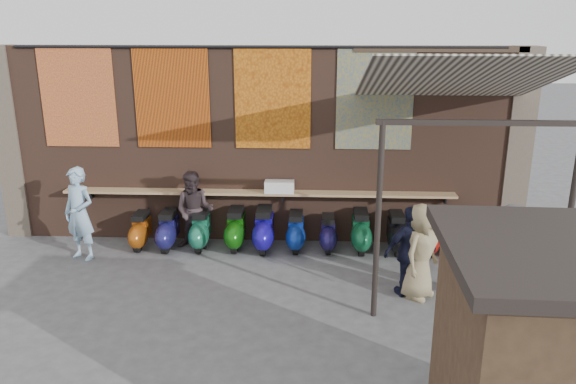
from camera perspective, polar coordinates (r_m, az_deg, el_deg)
The scene contains 34 objects.
ground at distance 9.72m, azimuth -4.31°, elevation -10.34°, with size 70.00×70.00×0.00m, color #474749.
brick_wall at distance 11.59m, azimuth -2.94°, elevation 4.72°, with size 10.00×0.40×4.00m, color brown.
pier_left at distance 13.15m, azimuth -26.18°, elevation 4.47°, with size 0.50×0.50×4.00m, color #4C4238.
pier_right at distance 12.23m, azimuth 22.16°, elevation 4.14°, with size 0.50×0.50×4.00m, color #4C4238.
eating_counter at distance 11.46m, azimuth -3.05°, elevation -0.07°, with size 8.00×0.32×0.05m, color #9E7A51.
shelf_box at distance 11.36m, azimuth -0.88°, elevation 0.54°, with size 0.59×0.28×0.24m, color white.
tapestry_redgold at distance 12.11m, azimuth -20.55°, elevation 9.01°, with size 1.50×0.02×2.00m, color maroon.
tapestry_sun at distance 11.50m, azimuth -11.70°, elevation 9.36°, with size 1.50×0.02×2.00m, color #F7600E.
tapestry_orange at distance 11.18m, azimuth -1.57°, elevation 9.49°, with size 1.50×0.02×2.00m, color #C66D18.
tapestry_multi at distance 11.21m, azimuth 8.82°, elevation 9.32°, with size 1.50×0.02×2.00m, color navy.
hang_rail at distance 11.11m, azimuth -3.21°, elevation 14.50°, with size 0.06×0.06×9.50m, color black.
scooter_stool_0 at distance 11.84m, azimuth -14.74°, elevation -3.84°, with size 0.34×0.76×0.72m, color #97450D, non-canonical shape.
scooter_stool_1 at distance 11.66m, azimuth -12.08°, elevation -3.83°, with size 0.37×0.82×0.78m, color #191752, non-canonical shape.
scooter_stool_2 at distance 11.56m, azimuth -8.86°, elevation -3.83°, with size 0.37×0.82×0.78m, color #19674B, non-canonical shape.
scooter_stool_3 at distance 11.46m, azimuth -5.32°, elevation -3.79°, with size 0.39×0.86×0.81m, color #10520B, non-canonical shape.
scooter_stool_4 at distance 11.35m, azimuth -2.46°, elevation -3.85°, with size 0.40×0.89×0.85m, color #180C8E, non-canonical shape.
scooter_stool_5 at distance 11.36m, azimuth 0.81°, elevation -4.06°, with size 0.36×0.80×0.76m, color navy, non-canonical shape.
scooter_stool_6 at distance 11.37m, azimuth 4.09°, elevation -4.24°, with size 0.33×0.74×0.70m, color #191244, non-canonical shape.
scooter_stool_7 at distance 11.38m, azimuth 7.39°, elevation -4.01°, with size 0.39×0.86×0.81m, color #10512F, non-canonical shape.
scooter_stool_8 at distance 11.46m, azimuth 10.96°, elevation -4.12°, with size 0.37×0.83×0.78m, color black, non-canonical shape.
scooter_stool_9 at distance 11.54m, azimuth 14.02°, elevation -4.34°, with size 0.34×0.76×0.72m, color #AF160D, non-canonical shape.
scooter_stool_10 at distance 11.69m, azimuth 17.15°, elevation -4.16°, with size 0.37×0.82×0.78m, color maroon, non-canonical shape.
diner_left at distance 11.49m, azimuth -20.42°, elevation -2.09°, with size 0.67×0.44×1.83m, color #8FB5D0.
diner_right at distance 11.43m, azimuth -9.46°, elevation -1.87°, with size 0.79×0.61×1.62m, color #34282B.
shopper_navy at distance 9.59m, azimuth 12.32°, elevation -5.93°, with size 0.92×0.38×1.57m, color black.
shopper_grey at distance 9.62m, azimuth 21.58°, elevation -6.18°, with size 1.12×0.64×1.74m, color #59585D.
shopper_tan at distance 9.55m, azimuth 13.31°, elevation -5.87°, with size 0.80×0.52×1.64m, color #91815C.
stall_sign at distance 6.44m, azimuth 25.28°, elevation -8.67°, with size 1.20×0.04×0.50m, color gold.
stall_shelf at distance 6.86m, azimuth 24.29°, elevation -15.61°, with size 1.95×0.10×0.06m, color #473321.
awning_canvas at distance 9.81m, azimuth 17.03°, elevation 10.96°, with size 3.20×3.40×0.03m, color beige.
awning_ledger at distance 11.32m, azimuth 15.26°, elevation 13.84°, with size 3.30×0.08×0.12m, color #33261C.
awning_header at distance 8.43m, azimuth 19.17°, elevation 6.66°, with size 3.00×0.08×0.08m, color black.
awning_post_left at distance 8.54m, azimuth 9.12°, elevation -3.13°, with size 0.09×0.09×3.10m, color black.
awning_post_right at distance 9.28m, azimuth 26.58°, elevation -3.12°, with size 0.09×0.09×3.10m, color black.
Camera 1 is at (1.12, -8.57, 4.45)m, focal length 35.00 mm.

